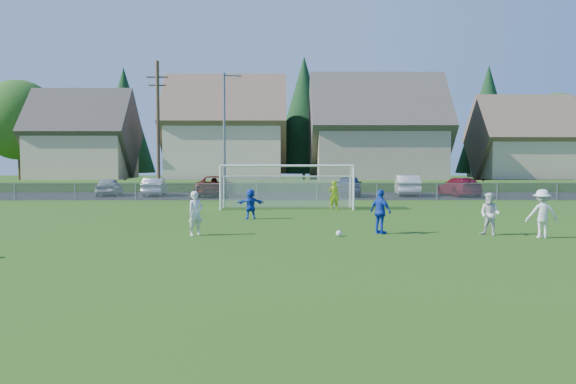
# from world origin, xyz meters

# --- Properties ---
(ground) EXTENTS (160.00, 160.00, 0.00)m
(ground) POSITION_xyz_m (0.00, 0.00, 0.00)
(ground) COLOR #193D0C
(ground) RESTS_ON ground
(asphalt_lot) EXTENTS (60.00, 60.00, 0.00)m
(asphalt_lot) POSITION_xyz_m (0.00, 27.50, 0.01)
(asphalt_lot) COLOR black
(asphalt_lot) RESTS_ON ground
(grass_embankment) EXTENTS (70.00, 6.00, 0.80)m
(grass_embankment) POSITION_xyz_m (0.00, 35.00, 0.40)
(grass_embankment) COLOR #1E420F
(grass_embankment) RESTS_ON ground
(soccer_ball) EXTENTS (0.22, 0.22, 0.22)m
(soccer_ball) POSITION_xyz_m (1.84, 3.91, 0.11)
(soccer_ball) COLOR white
(soccer_ball) RESTS_ON ground
(player_white_a) EXTENTS (0.71, 0.69, 1.64)m
(player_white_a) POSITION_xyz_m (-3.46, 4.23, 0.82)
(player_white_a) COLOR silver
(player_white_a) RESTS_ON ground
(player_white_b) EXTENTS (0.97, 0.97, 1.58)m
(player_white_b) POSITION_xyz_m (7.48, 4.18, 0.79)
(player_white_b) COLOR silver
(player_white_b) RESTS_ON ground
(player_white_c) EXTENTS (1.17, 0.72, 1.75)m
(player_white_c) POSITION_xyz_m (9.11, 3.44, 0.88)
(player_white_c) COLOR silver
(player_white_c) RESTS_ON ground
(player_blue_a) EXTENTS (0.94, 1.03, 1.69)m
(player_blue_a) POSITION_xyz_m (3.49, 4.66, 0.84)
(player_blue_a) COLOR #133BBA
(player_blue_a) RESTS_ON ground
(player_blue_b) EXTENTS (1.38, 0.68, 1.42)m
(player_blue_b) POSITION_xyz_m (-1.75, 10.24, 0.71)
(player_blue_b) COLOR #133BBA
(player_blue_b) RESTS_ON ground
(goalkeeper) EXTENTS (0.59, 0.39, 1.61)m
(goalkeeper) POSITION_xyz_m (2.61, 15.50, 0.81)
(goalkeeper) COLOR #A8CC18
(goalkeeper) RESTS_ON ground
(car_a) EXTENTS (2.01, 4.13, 1.36)m
(car_a) POSITION_xyz_m (-13.42, 27.78, 0.68)
(car_a) COLOR #929599
(car_a) RESTS_ON ground
(car_b) EXTENTS (1.78, 4.25, 1.36)m
(car_b) POSITION_xyz_m (-9.97, 27.70, 0.68)
(car_b) COLOR #BBBBBB
(car_b) RESTS_ON ground
(car_c) EXTENTS (2.63, 5.52, 1.52)m
(car_c) POSITION_xyz_m (-5.33, 27.04, 0.76)
(car_c) COLOR #59130A
(car_c) RESTS_ON ground
(car_e) EXTENTS (2.40, 4.82, 1.58)m
(car_e) POSITION_xyz_m (4.68, 27.08, 0.79)
(car_e) COLOR #172051
(car_e) RESTS_ON ground
(car_f) EXTENTS (2.18, 4.91, 1.56)m
(car_f) POSITION_xyz_m (9.17, 27.67, 0.78)
(car_f) COLOR #BDBDBD
(car_f) RESTS_ON ground
(car_g) EXTENTS (2.59, 5.04, 1.40)m
(car_g) POSITION_xyz_m (12.95, 27.11, 0.70)
(car_g) COLOR maroon
(car_g) RESTS_ON ground
(soccer_goal) EXTENTS (7.42, 1.90, 2.50)m
(soccer_goal) POSITION_xyz_m (0.00, 16.05, 1.63)
(soccer_goal) COLOR white
(soccer_goal) RESTS_ON ground
(chainlink_fence) EXTENTS (52.06, 0.06, 1.20)m
(chainlink_fence) POSITION_xyz_m (0.00, 22.00, 0.63)
(chainlink_fence) COLOR gray
(chainlink_fence) RESTS_ON ground
(streetlight) EXTENTS (1.38, 0.18, 9.00)m
(streetlight) POSITION_xyz_m (-4.45, 26.00, 4.84)
(streetlight) COLOR slate
(streetlight) RESTS_ON ground
(utility_pole) EXTENTS (1.60, 0.26, 10.00)m
(utility_pole) POSITION_xyz_m (-9.50, 27.00, 5.15)
(utility_pole) COLOR #473321
(utility_pole) RESTS_ON ground
(houses_row) EXTENTS (53.90, 11.45, 13.27)m
(houses_row) POSITION_xyz_m (1.97, 42.46, 7.33)
(houses_row) COLOR tan
(houses_row) RESTS_ON ground
(tree_row) EXTENTS (65.98, 12.36, 13.80)m
(tree_row) POSITION_xyz_m (1.04, 48.74, 6.91)
(tree_row) COLOR #382616
(tree_row) RESTS_ON ground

